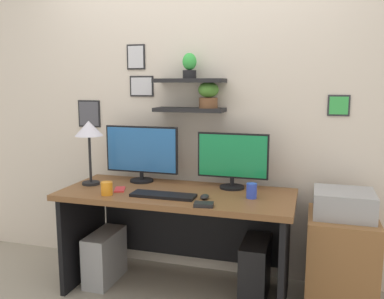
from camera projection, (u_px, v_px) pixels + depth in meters
The scene contains 16 objects.
ground_plane at pixel (177, 291), 2.99m from camera, with size 8.00×8.00×0.00m, color gray.
back_wall_assembly at pixel (194, 103), 3.18m from camera, with size 4.40×0.24×2.70m.
desk at pixel (179, 218), 2.95m from camera, with size 1.64×0.68×0.75m.
monitor_left at pixel (142, 152), 3.14m from camera, with size 0.58×0.18×0.43m.
monitor_right at pixel (233, 159), 2.94m from camera, with size 0.52×0.18×0.40m.
keyboard at pixel (163, 195), 2.74m from camera, with size 0.44×0.14×0.02m, color black.
computer_mouse at pixel (205, 197), 2.68m from camera, with size 0.06×0.09×0.03m, color black.
desk_lamp at pixel (89, 133), 3.01m from camera, with size 0.21×0.21×0.48m.
cell_phone at pixel (120, 189), 2.91m from camera, with size 0.07×0.14×0.01m, color red.
coffee_mug at pixel (107, 188), 2.78m from camera, with size 0.08×0.08×0.09m, color orange.
pen_cup at pixel (252, 191), 2.70m from camera, with size 0.07×0.07×0.10m, color blue.
scissors_tray at pixel (204, 204), 2.52m from camera, with size 0.12×0.08×0.02m, color black.
drawer_cabinet at pixel (340, 262), 2.73m from camera, with size 0.44×0.50×0.64m, color brown.
printer at pixel (344, 203), 2.66m from camera, with size 0.38×0.34×0.17m, color #9E9EA3.
computer_tower_left at pixel (105, 257), 3.11m from camera, with size 0.18×0.40×0.39m, color #99999E.
computer_tower_right at pixel (255, 269), 2.86m from camera, with size 0.18×0.40×0.42m, color black.
Camera 1 is at (0.90, -2.63, 1.50)m, focal length 38.07 mm.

